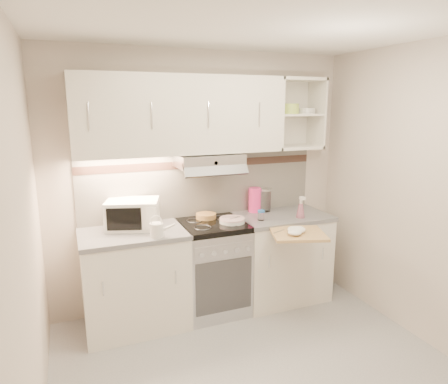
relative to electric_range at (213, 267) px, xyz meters
The scene contains 17 objects.
ground 1.19m from the electric_range, 90.00° to the right, with size 3.00×3.00×0.00m, color #9B9B9E.
room_shell 1.39m from the electric_range, 89.81° to the right, with size 3.04×2.84×2.52m.
base_cabinet_left 0.75m from the electric_range, behind, with size 0.90×0.60×0.86m, color silver.
worktop_left 0.86m from the electric_range, behind, with size 0.92×0.62×0.04m, color slate.
base_cabinet_right 0.75m from the electric_range, ahead, with size 0.90×0.60×0.86m, color silver.
worktop_right 0.86m from the electric_range, ahead, with size 0.92×0.62×0.04m, color slate.
electric_range is the anchor object (origin of this frame).
microwave 0.93m from the electric_range, behind, with size 0.53×0.46×0.26m.
watering_can 0.80m from the electric_range, 158.87° to the right, with size 0.22×0.12×0.19m.
plate_stack 0.51m from the electric_range, 22.95° to the right, with size 0.24×0.24×0.05m.
bread_loaf 0.50m from the electric_range, 94.63° to the left, with size 0.20×0.20×0.05m, color #997345.
pink_pitcher 0.81m from the electric_range, 20.36° to the left, with size 0.14×0.13×0.25m.
glass_jar 0.88m from the electric_range, 15.69° to the left, with size 0.13×0.13×0.24m.
spice_jar 0.69m from the electric_range, 12.31° to the right, with size 0.07×0.07×0.10m.
spray_bottle 1.03m from the electric_range, 10.69° to the right, with size 0.09×0.09×0.23m.
cutting_board 0.91m from the electric_range, 40.22° to the right, with size 0.46×0.41×0.03m, color tan.
dish_towel 0.92m from the electric_range, 43.68° to the right, with size 0.22×0.19×0.06m, color silver, non-canonical shape.
Camera 1 is at (-1.24, -2.30, 1.99)m, focal length 32.00 mm.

